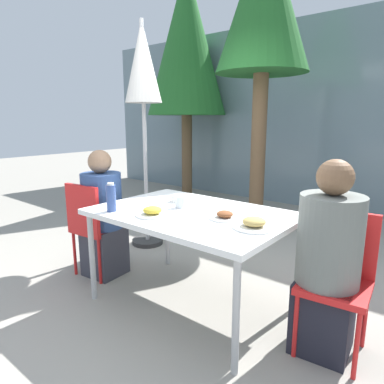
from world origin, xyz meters
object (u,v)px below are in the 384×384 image
chair_left (93,222)px  salad_bowl (181,198)px  tree_behind_right (264,2)px  chair_right (338,270)px  person_right (327,265)px  closed_umbrella (143,73)px  drinking_cup (180,202)px  bottle (111,198)px  tree_behind_left (187,43)px  person_left (103,218)px

chair_left → salad_bowl: (0.75, 0.37, 0.27)m
chair_left → tree_behind_right: 3.36m
chair_right → person_right: 0.11m
closed_umbrella → drinking_cup: closed_umbrella is taller
bottle → person_right: bearing=17.8°
drinking_cup → person_right: bearing=3.1°
drinking_cup → salad_bowl: size_ratio=0.53×
closed_umbrella → tree_behind_right: size_ratio=0.65×
bottle → salad_bowl: bottle is taller
person_right → tree_behind_right: bearing=-57.9°
chair_right → closed_umbrella: closed_umbrella is taller
chair_left → chair_right: same height
person_right → closed_umbrella: bearing=-21.1°
drinking_cup → tree_behind_left: size_ratio=0.02×
person_left → chair_right: size_ratio=1.34×
chair_left → tree_behind_left: 4.32m
salad_bowl → tree_behind_right: tree_behind_right is taller
bottle → drinking_cup: size_ratio=2.44×
salad_bowl → tree_behind_left: 4.26m
drinking_cup → salad_bowl: 0.21m
closed_umbrella → tree_behind_left: (-1.39, 2.40, 0.87)m
bottle → tree_behind_left: tree_behind_left is taller
chair_right → drinking_cup: 1.21m
person_right → closed_umbrella: (-2.24, 0.62, 1.35)m
salad_bowl → person_left: bearing=-157.8°
chair_left → salad_bowl: 0.88m
closed_umbrella → salad_bowl: 1.59m
bottle → drinking_cup: 0.53m
chair_left → chair_right: (2.05, 0.36, 0.00)m
tree_behind_right → person_right: bearing=-52.4°
person_left → drinking_cup: size_ratio=13.15×
person_right → bottle: bearing=12.3°
bottle → tree_behind_right: bearing=93.8°
bottle → tree_behind_left: bearing=121.9°
drinking_cup → tree_behind_left: 4.44m
tree_behind_left → closed_umbrella: bearing=-59.9°
person_left → bottle: person_left is taller
person_right → tree_behind_right: tree_behind_right is taller
tree_behind_left → salad_bowl: bearing=-50.9°
bottle → salad_bowl: 0.61m
person_left → closed_umbrella: 1.62m
chair_left → bottle: bearing=-25.1°
person_right → salad_bowl: size_ratio=7.18×
closed_umbrella → chair_left: bearing=-75.4°
chair_right → closed_umbrella: size_ratio=0.36×
closed_umbrella → salad_bowl: closed_umbrella is taller
chair_right → tree_behind_right: bearing=-56.1°
chair_left → person_right: 2.03m
bottle → tree_behind_left: size_ratio=0.05×
chair_left → person_left: bearing=58.0°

